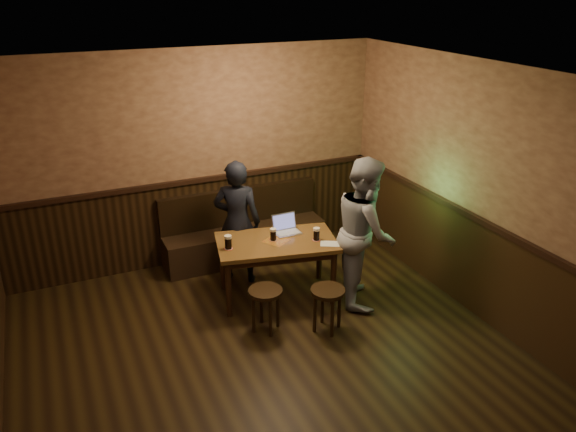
% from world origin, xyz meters
% --- Properties ---
extents(room, '(5.04, 6.04, 2.84)m').
position_xyz_m(room, '(0.00, 0.22, 1.20)').
color(room, black).
rests_on(room, ground).
extents(bench, '(2.20, 0.50, 0.95)m').
position_xyz_m(bench, '(0.55, 2.75, 0.31)').
color(bench, black).
rests_on(bench, ground).
extents(pub_table, '(1.51, 1.06, 0.74)m').
position_xyz_m(pub_table, '(0.55, 1.62, 0.64)').
color(pub_table, brown).
rests_on(pub_table, ground).
extents(stool_left, '(0.38, 0.38, 0.50)m').
position_xyz_m(stool_left, '(0.16, 1.02, 0.40)').
color(stool_left, black).
rests_on(stool_left, ground).
extents(stool_right, '(0.41, 0.41, 0.51)m').
position_xyz_m(stool_right, '(0.77, 0.74, 0.40)').
color(stool_right, black).
rests_on(stool_right, ground).
extents(pint_left, '(0.11, 0.11, 0.17)m').
position_xyz_m(pint_left, '(-0.03, 1.65, 0.82)').
color(pint_left, '#9D2213').
rests_on(pint_left, pub_table).
extents(pint_mid, '(0.10, 0.10, 0.15)m').
position_xyz_m(pint_mid, '(0.52, 1.64, 0.81)').
color(pint_mid, '#9D2213').
rests_on(pint_mid, pub_table).
extents(pint_right, '(0.10, 0.10, 0.16)m').
position_xyz_m(pint_right, '(0.98, 1.44, 0.82)').
color(pint_right, '#9D2213').
rests_on(pint_right, pub_table).
extents(laptop, '(0.31, 0.25, 0.22)m').
position_xyz_m(laptop, '(0.75, 1.79, 0.79)').
color(laptop, silver).
rests_on(laptop, pub_table).
extents(menu, '(0.26, 0.24, 0.00)m').
position_xyz_m(menu, '(1.08, 1.28, 0.74)').
color(menu, silver).
rests_on(menu, pub_table).
extents(person_suit, '(0.69, 0.61, 1.58)m').
position_xyz_m(person_suit, '(0.27, 2.19, 0.79)').
color(person_suit, black).
rests_on(person_suit, ground).
extents(person_grey, '(0.96, 1.05, 1.76)m').
position_xyz_m(person_grey, '(1.46, 1.16, 0.88)').
color(person_grey, gray).
rests_on(person_grey, ground).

